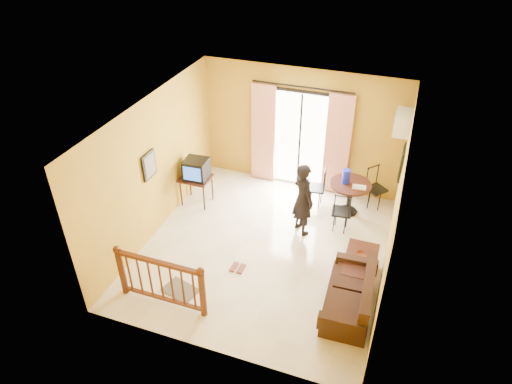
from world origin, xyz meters
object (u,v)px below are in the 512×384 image
(dining_table, at_px, (350,190))
(coffee_table, at_px, (360,265))
(sofa, at_px, (352,297))
(standing_person, at_px, (303,199))
(television, at_px, (196,169))

(dining_table, distance_m, coffee_table, 2.01)
(dining_table, relative_size, sofa, 0.55)
(coffee_table, bearing_deg, standing_person, 144.14)
(coffee_table, relative_size, sofa, 0.63)
(television, bearing_deg, standing_person, -7.30)
(television, xyz_separation_m, standing_person, (2.40, -0.19, -0.09))
(dining_table, distance_m, sofa, 2.80)
(coffee_table, bearing_deg, dining_table, 105.70)
(sofa, bearing_deg, dining_table, 99.01)
(sofa, bearing_deg, television, 150.10)
(standing_person, bearing_deg, sofa, 168.39)
(coffee_table, distance_m, standing_person, 1.70)
(standing_person, bearing_deg, dining_table, -87.40)
(television, distance_m, dining_table, 3.29)
(television, relative_size, standing_person, 0.33)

